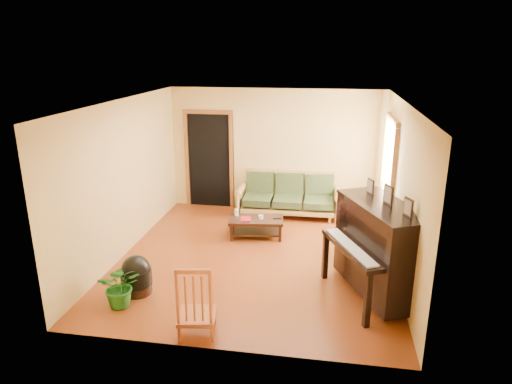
% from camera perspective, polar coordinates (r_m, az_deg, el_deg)
% --- Properties ---
extents(floor, '(5.00, 5.00, 0.00)m').
position_cam_1_polar(floor, '(7.79, 0.04, -8.19)').
color(floor, '#5D240C').
rests_on(floor, ground).
extents(doorway, '(1.08, 0.16, 2.05)m').
position_cam_1_polar(doorway, '(10.03, -5.87, 3.89)').
color(doorway, black).
rests_on(doorway, floor).
extents(window, '(0.12, 1.36, 1.46)m').
position_cam_1_polar(window, '(8.51, 16.40, 4.05)').
color(window, white).
rests_on(window, right_wall).
extents(sofa, '(2.12, 0.91, 0.90)m').
position_cam_1_polar(sofa, '(9.53, 4.07, -0.39)').
color(sofa, '#A67E3D').
rests_on(sofa, floor).
extents(coffee_table, '(1.06, 0.66, 0.36)m').
position_cam_1_polar(coffee_table, '(8.54, 0.01, -4.48)').
color(coffee_table, black).
rests_on(coffee_table, floor).
extents(armchair, '(0.87, 0.91, 0.80)m').
position_cam_1_polar(armchair, '(7.78, 12.58, -5.45)').
color(armchair, '#A67E3D').
rests_on(armchair, floor).
extents(piano, '(1.48, 1.80, 1.38)m').
position_cam_1_polar(piano, '(6.62, 15.20, -7.14)').
color(piano, black).
rests_on(piano, floor).
extents(footstool, '(0.55, 0.55, 0.43)m').
position_cam_1_polar(footstool, '(6.89, -14.71, -10.48)').
color(footstool, black).
rests_on(footstool, floor).
extents(red_chair, '(0.53, 0.56, 0.97)m').
position_cam_1_polar(red_chair, '(5.73, -7.47, -13.03)').
color(red_chair, '#9A441C').
rests_on(red_chair, floor).
extents(leaning_frame, '(0.45, 0.25, 0.59)m').
position_cam_1_polar(leaning_frame, '(9.81, 12.91, -1.23)').
color(leaning_frame, gold).
rests_on(leaning_frame, floor).
extents(ceramic_crock, '(0.21, 0.21, 0.22)m').
position_cam_1_polar(ceramic_crock, '(9.73, 14.39, -2.65)').
color(ceramic_crock, '#3556A1').
rests_on(ceramic_crock, floor).
extents(potted_plant, '(0.68, 0.64, 0.61)m').
position_cam_1_polar(potted_plant, '(6.59, -16.60, -11.14)').
color(potted_plant, '#1B5D1A').
rests_on(potted_plant, floor).
extents(book, '(0.23, 0.28, 0.02)m').
position_cam_1_polar(book, '(8.41, -1.91, -3.43)').
color(book, maroon).
rests_on(book, coffee_table).
extents(candle, '(0.09, 0.09, 0.13)m').
position_cam_1_polar(candle, '(8.60, -2.45, -2.58)').
color(candle, white).
rests_on(candle, coffee_table).
extents(glass_jar, '(0.12, 0.12, 0.07)m').
position_cam_1_polar(glass_jar, '(8.46, 0.60, -3.13)').
color(glass_jar, silver).
rests_on(glass_jar, coffee_table).
extents(remote, '(0.16, 0.07, 0.02)m').
position_cam_1_polar(remote, '(8.46, 2.68, -3.32)').
color(remote, black).
rests_on(remote, coffee_table).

